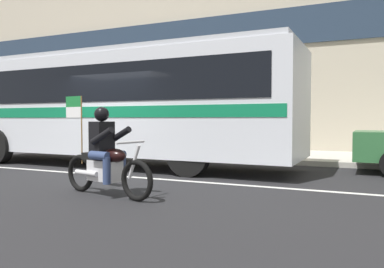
{
  "coord_description": "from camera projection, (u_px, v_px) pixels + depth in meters",
  "views": [
    {
      "loc": [
        5.83,
        -8.0,
        1.35
      ],
      "look_at": [
        2.54,
        -0.65,
        1.03
      ],
      "focal_mm": 35.42,
      "sensor_mm": 36.0,
      "label": 1
    }
  ],
  "objects": [
    {
      "name": "transit_bus",
      "position": [
        112.0,
        101.0,
        11.09
      ],
      "size": [
        10.92,
        2.82,
        3.22
      ],
      "color": "silver",
      "rests_on": "ground_plane"
    },
    {
      "name": "motorcycle_with_rider",
      "position": [
        106.0,
        158.0,
        6.62
      ],
      "size": [
        2.16,
        0.73,
        1.78
      ],
      "color": "black",
      "rests_on": "ground_plane"
    },
    {
      "name": "fire_hydrant",
      "position": [
        107.0,
        140.0,
        14.78
      ],
      "size": [
        0.22,
        0.3,
        0.75
      ],
      "color": "red",
      "rests_on": "sidewalk_curb"
    },
    {
      "name": "lane_center_stripe",
      "position": [
        97.0,
        174.0,
        9.18
      ],
      "size": [
        26.6,
        0.14,
        0.01
      ],
      "primitive_type": "cube",
      "color": "silver",
      "rests_on": "ground_plane"
    },
    {
      "name": "sidewalk_curb",
      "position": [
        193.0,
        153.0,
        14.38
      ],
      "size": [
        28.0,
        3.8,
        0.15
      ],
      "primitive_type": "cube",
      "color": "#B7B2A8",
      "rests_on": "ground_plane"
    },
    {
      "name": "ground_plane",
      "position": [
        112.0,
        171.0,
        9.73
      ],
      "size": [
        60.0,
        60.0,
        0.0
      ],
      "primitive_type": "plane",
      "color": "black"
    }
  ]
}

